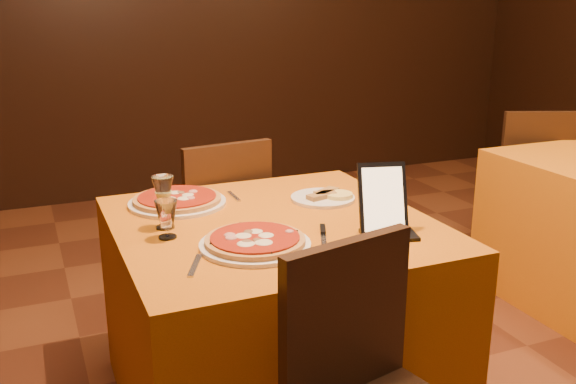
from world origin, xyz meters
name	(u,v)px	position (x,y,z in m)	size (l,w,h in m)	color
wall_back	(186,15)	(0.00, 3.50, 1.40)	(6.00, 0.01, 2.80)	black
main_table	(274,316)	(-0.47, 0.49, 0.38)	(1.10, 1.10, 0.75)	#BD620C
chair_main_far	(213,229)	(-0.47, 1.28, 0.46)	(0.39, 0.39, 0.91)	black
chair_side_far	(522,180)	(1.52, 1.39, 0.46)	(0.38, 0.38, 0.91)	#312110
pizza_near	(255,242)	(-0.61, 0.28, 0.77)	(0.36, 0.36, 0.03)	white
pizza_far	(177,201)	(-0.74, 0.82, 0.77)	(0.38, 0.38, 0.03)	white
cutlet_dish	(323,197)	(-0.19, 0.65, 0.76)	(0.25, 0.25, 0.03)	white
wine_glass	(164,202)	(-0.84, 0.57, 0.84)	(0.08, 0.08, 0.19)	#EAF289
water_glass	(167,219)	(-0.86, 0.47, 0.81)	(0.06, 0.06, 0.13)	silver
tablet	(383,198)	(-0.17, 0.24, 0.87)	(0.16, 0.01, 0.24)	black
knife	(324,240)	(-0.39, 0.24, 0.75)	(0.21, 0.02, 0.01)	silver
fork_near	(195,265)	(-0.83, 0.20, 0.75)	(0.17, 0.02, 0.01)	#AFAFB6
fork_far	(234,196)	(-0.51, 0.82, 0.75)	(0.14, 0.02, 0.01)	silver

